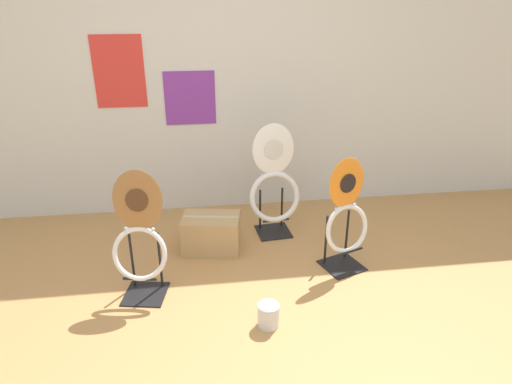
% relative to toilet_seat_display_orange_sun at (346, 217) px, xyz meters
% --- Properties ---
extents(ground_plane, '(14.00, 14.00, 0.00)m').
position_rel_toilet_seat_display_orange_sun_xyz_m(ground_plane, '(-0.85, -0.95, -0.42)').
color(ground_plane, '#B7844C').
extents(wall_back, '(8.00, 0.07, 2.60)m').
position_rel_toilet_seat_display_orange_sun_xyz_m(wall_back, '(-0.85, 1.22, 0.88)').
color(wall_back, silver).
rests_on(wall_back, ground_plane).
extents(toilet_seat_display_orange_sun, '(0.39, 0.36, 0.87)m').
position_rel_toilet_seat_display_orange_sun_xyz_m(toilet_seat_display_orange_sun, '(0.00, 0.00, 0.00)').
color(toilet_seat_display_orange_sun, black).
rests_on(toilet_seat_display_orange_sun, ground_plane).
extents(toilet_seat_display_woodgrain, '(0.39, 0.33, 0.90)m').
position_rel_toilet_seat_display_orange_sun_xyz_m(toilet_seat_display_woodgrain, '(-1.45, -0.14, 0.03)').
color(toilet_seat_display_woodgrain, black).
rests_on(toilet_seat_display_woodgrain, ground_plane).
extents(toilet_seat_display_white_plain, '(0.44, 0.30, 0.96)m').
position_rel_toilet_seat_display_orange_sun_xyz_m(toilet_seat_display_white_plain, '(-0.43, 0.60, 0.02)').
color(toilet_seat_display_white_plain, black).
rests_on(toilet_seat_display_white_plain, ground_plane).
extents(paint_can, '(0.14, 0.14, 0.16)m').
position_rel_toilet_seat_display_orange_sun_xyz_m(paint_can, '(-0.66, -0.59, -0.34)').
color(paint_can, silver).
rests_on(paint_can, ground_plane).
extents(storage_box, '(0.49, 0.36, 0.30)m').
position_rel_toilet_seat_display_orange_sun_xyz_m(storage_box, '(-0.97, 0.38, -0.28)').
color(storage_box, tan).
rests_on(storage_box, ground_plane).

